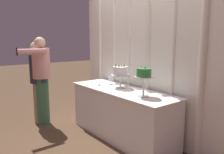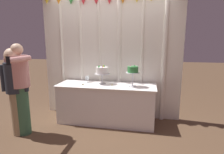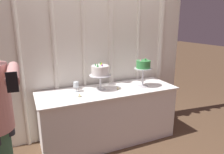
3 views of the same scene
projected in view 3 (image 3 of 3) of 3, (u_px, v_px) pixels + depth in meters
The scene contains 8 objects.
ground_plane at pixel (111, 143), 2.98m from camera, with size 24.00×24.00×0.00m, color brown.
draped_curtain at pixel (101, 39), 3.04m from camera, with size 2.94×0.14×2.77m.
cake_table at pixel (108, 115), 2.97m from camera, with size 1.94×0.65×0.78m.
cake_display_nearleft at pixel (100, 71), 2.81m from camera, with size 0.30×0.30×0.39m.
cake_display_nearright at pixel (143, 66), 2.95m from camera, with size 0.26×0.26×0.42m.
wine_glass at pixel (76, 85), 2.77m from camera, with size 0.07×0.07×0.14m.
tealight_far_left at pixel (80, 96), 2.59m from camera, with size 0.04×0.04×0.04m.
tealight_near_left at pixel (118, 89), 2.88m from camera, with size 0.04×0.04×0.03m.
Camera 3 is at (-1.06, -2.41, 1.70)m, focal length 33.09 mm.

